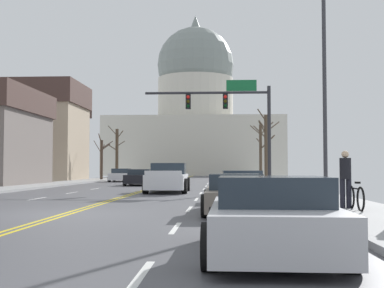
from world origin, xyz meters
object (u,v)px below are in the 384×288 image
signal_gantry (234,111)px  sedan_oncoming_02 (167,175)px  pedestrian_01 (345,176)px  sedan_near_02 (235,195)px  sedan_near_01 (242,186)px  sedan_near_03 (272,218)px  sedan_oncoming_01 (121,175)px  sedan_oncoming_00 (140,178)px  pickup_truck_near_00 (168,179)px  street_lamp_right (315,65)px  bicycle_parked (356,198)px

signal_gantry → sedan_oncoming_02: (-7.02, 26.78, -4.37)m
pedestrian_01 → sedan_near_02: bearing=-174.9°
sedan_near_01 → pedestrian_01: pedestrian_01 is taller
sedan_near_03 → sedan_oncoming_01: 42.39m
sedan_near_02 → sedan_oncoming_02: (-6.60, 43.26, 0.01)m
sedan_oncoming_00 → signal_gantry: bearing=-46.5°
pickup_truck_near_00 → sedan_oncoming_02: bearing=96.1°
signal_gantry → street_lamp_right: street_lamp_right is taller
sedan_near_01 → sedan_near_03: (-0.09, -12.97, -0.01)m
street_lamp_right → sedan_near_01: size_ratio=1.93×
pickup_truck_near_00 → bicycle_parked: 14.73m
pickup_truck_near_00 → pedestrian_01: 14.25m
street_lamp_right → bicycle_parked: street_lamp_right is taller
signal_gantry → sedan_near_01: bearing=-89.9°
street_lamp_right → sedan_near_03: size_ratio=1.93×
bicycle_parked → signal_gantry: bearing=100.5°
signal_gantry → sedan_oncoming_01: signal_gantry is taller
sedan_near_01 → sedan_near_03: 12.97m
street_lamp_right → pedestrian_01: 4.59m
sedan_oncoming_02 → pedestrian_01: bearing=-77.0°
pedestrian_01 → sedan_near_03: bearing=-111.6°
sedan_near_03 → sedan_oncoming_02: size_ratio=0.93×
sedan_near_03 → sedan_oncoming_01: size_ratio=0.96×
sedan_near_03 → sedan_oncoming_00: (-7.01, 31.19, 0.02)m
sedan_oncoming_02 → signal_gantry: bearing=-75.3°
street_lamp_right → bicycle_parked: 5.38m
pickup_truck_near_00 → bicycle_parked: bearing=-62.3°
sedan_near_01 → sedan_oncoming_01: bearing=110.5°
sedan_near_01 → sedan_near_02: (-0.44, -5.73, -0.04)m
signal_gantry → sedan_near_01: signal_gantry is taller
pickup_truck_near_00 → sedan_near_01: (3.78, -7.15, -0.14)m
sedan_near_01 → signal_gantry: bearing=90.1°
sedan_near_03 → bicycle_parked: size_ratio=2.40×
sedan_oncoming_00 → sedan_oncoming_01: size_ratio=1.07×
pickup_truck_near_00 → sedan_near_02: 13.31m
sedan_near_03 → sedan_oncoming_02: 50.97m
sedan_oncoming_02 → pedestrian_01: 44.10m
signal_gantry → pedestrian_01: 16.88m
street_lamp_right → sedan_near_01: 5.90m
signal_gantry → bicycle_parked: bearing=-79.5°
sedan_near_01 → sedan_near_02: bearing=-94.4°
street_lamp_right → pedestrian_01: size_ratio=4.73×
sedan_near_02 → pedestrian_01: (3.34, 0.30, 0.56)m
signal_gantry → sedan_oncoming_02: bearing=104.7°
sedan_oncoming_02 → pedestrian_01: size_ratio=2.63×
signal_gantry → sedan_oncoming_01: bearing=121.2°
street_lamp_right → sedan_oncoming_02: size_ratio=1.80×
street_lamp_right → sedan_near_01: (-2.47, 3.04, -4.42)m
street_lamp_right → sedan_oncoming_00: size_ratio=1.73×
pedestrian_01 → sedan_oncoming_00: bearing=112.9°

